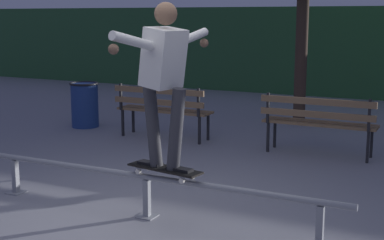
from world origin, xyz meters
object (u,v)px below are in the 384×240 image
object	(u,v)px
skateboarder	(164,72)
park_bench_left_center	(318,119)
skateboard	(165,169)
park_bench_leftmost	(162,106)
grind_rail	(147,184)
trash_can	(85,104)

from	to	relation	value
skateboarder	park_bench_left_center	size ratio (longest dim) A/B	0.97
skateboard	park_bench_leftmost	xyz separation A→B (m)	(-1.80, 3.15, 0.02)
grind_rail	skateboard	world-z (taller)	skateboard
skateboard	park_bench_left_center	distance (m)	3.23
grind_rail	park_bench_leftmost	bearing A→B (deg)	116.83
grind_rail	skateboarder	distance (m)	1.13
skateboard	skateboarder	bearing A→B (deg)	-9.43
park_bench_leftmost	trash_can	xyz separation A→B (m)	(-1.73, 0.27, -0.12)
park_bench_left_center	trash_can	world-z (taller)	park_bench_left_center
grind_rail	park_bench_leftmost	xyz separation A→B (m)	(-1.59, 3.15, 0.20)
skateboarder	trash_can	world-z (taller)	skateboarder
skateboard	grind_rail	bearing A→B (deg)	-180.00
grind_rail	trash_can	xyz separation A→B (m)	(-3.33, 3.42, 0.07)
skateboarder	park_bench_leftmost	distance (m)	3.74
park_bench_leftmost	park_bench_left_center	bearing A→B (deg)	0.00
park_bench_left_center	trash_can	distance (m)	4.26
park_bench_leftmost	skateboarder	bearing A→B (deg)	-60.25
park_bench_left_center	park_bench_leftmost	bearing A→B (deg)	180.00
park_bench_left_center	skateboarder	bearing A→B (deg)	-102.78
skateboard	trash_can	world-z (taller)	trash_can
skateboard	trash_can	bearing A→B (deg)	135.93
park_bench_leftmost	trash_can	distance (m)	1.76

